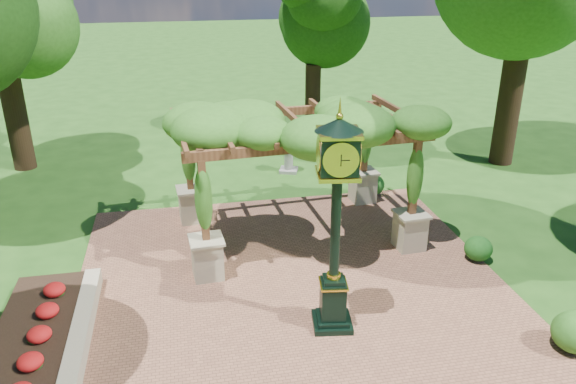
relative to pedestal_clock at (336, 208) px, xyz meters
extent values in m
plane|color=#1E4714|center=(-0.51, -0.28, -2.75)|extent=(120.00, 120.00, 0.00)
cube|color=brown|center=(-0.51, 0.72, -2.73)|extent=(10.00, 12.00, 0.04)
cube|color=#C6B793|center=(-5.11, 0.22, -2.55)|extent=(0.35, 5.00, 0.40)
cube|color=red|center=(-6.01, 0.22, -2.57)|extent=(1.50, 5.00, 0.36)
cube|color=black|center=(0.00, 0.00, -2.65)|extent=(0.91, 0.91, 0.12)
cube|color=black|center=(0.00, 0.00, -2.10)|extent=(0.57, 0.57, 0.90)
cube|color=gold|center=(0.00, 0.00, -1.70)|extent=(0.64, 0.64, 0.04)
cylinder|color=black|center=(0.00, 0.00, -0.40)|extent=(0.23, 0.23, 2.31)
cube|color=black|center=(0.00, 0.00, 1.11)|extent=(0.80, 0.80, 0.70)
cylinder|color=silver|center=(-0.05, -0.35, 1.11)|extent=(0.60, 0.12, 0.60)
cone|color=black|center=(0.00, 0.00, 1.66)|extent=(1.02, 1.02, 0.25)
sphere|color=gold|center=(0.00, 0.00, 1.81)|extent=(0.14, 0.14, 0.14)
cube|color=tan|center=(-2.43, 2.47, -2.22)|extent=(0.75, 0.75, 0.96)
cube|color=brown|center=(-2.43, 2.47, -0.70)|extent=(0.18, 0.18, 1.98)
cube|color=tan|center=(2.90, 2.88, -2.22)|extent=(0.75, 0.75, 0.96)
cube|color=brown|center=(2.90, 2.88, -0.70)|extent=(0.18, 0.18, 1.98)
cube|color=tan|center=(-2.68, 5.67, -2.22)|extent=(0.75, 0.75, 0.96)
cube|color=brown|center=(-2.68, 5.67, -0.70)|extent=(0.18, 0.18, 1.98)
cube|color=tan|center=(2.65, 6.07, -2.22)|extent=(0.75, 0.75, 0.96)
cube|color=brown|center=(2.65, 6.07, -0.70)|extent=(0.18, 0.18, 1.98)
cube|color=brown|center=(0.23, 2.67, 0.37)|extent=(6.19, 0.62, 0.24)
cube|color=brown|center=(-0.01, 5.87, 0.37)|extent=(6.19, 0.62, 0.24)
ellipsoid|color=#2D621C|center=(0.11, 4.27, 0.66)|extent=(6.48, 4.31, 1.07)
cube|color=gray|center=(0.89, 9.15, -2.69)|extent=(0.78, 0.78, 0.11)
cylinder|color=gray|center=(0.89, 9.15, -2.18)|extent=(0.40, 0.40, 1.01)
cylinder|color=gray|center=(0.89, 9.15, -1.66)|extent=(0.74, 0.74, 0.06)
ellipsoid|color=#295F1B|center=(4.44, -1.69, -2.30)|extent=(1.04, 1.04, 0.81)
ellipsoid|color=#184B15|center=(4.37, 1.92, -2.39)|extent=(0.81, 0.81, 0.63)
ellipsoid|color=#205E1B|center=(3.16, 6.49, -2.38)|extent=(0.95, 0.95, 0.65)
cylinder|color=black|center=(-8.52, 11.42, -0.95)|extent=(0.78, 0.78, 3.59)
cylinder|color=black|center=(2.82, 13.54, -1.24)|extent=(0.66, 0.66, 3.02)
ellipsoid|color=#183C0F|center=(2.82, 13.54, 2.65)|extent=(3.56, 3.56, 4.76)
cylinder|color=black|center=(8.92, 8.56, -0.48)|extent=(0.83, 0.83, 4.54)
camera|label=1|loc=(-2.82, -9.43, 4.51)|focal=35.00mm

